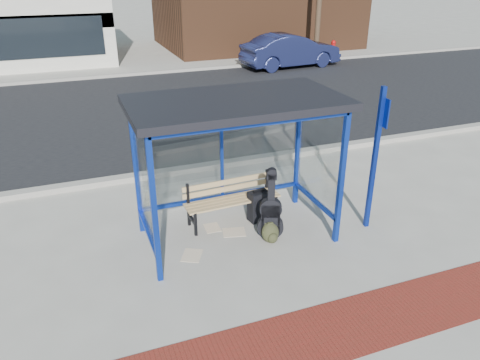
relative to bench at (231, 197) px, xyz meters
name	(u,v)px	position (x,y,z in m)	size (l,w,h in m)	color
ground	(237,235)	(-0.10, -0.54, -0.46)	(120.00, 120.00, 0.00)	#B2ADA0
brick_paver_strip	(309,338)	(-0.10, -3.14, -0.46)	(60.00, 1.00, 0.01)	maroon
curb_near	(192,169)	(-0.10, 2.36, -0.40)	(60.00, 0.25, 0.12)	gray
street_asphalt	(149,110)	(-0.10, 7.46, -0.46)	(60.00, 10.00, 0.00)	black
curb_far	(125,75)	(-0.10, 12.56, -0.40)	(60.00, 0.25, 0.12)	gray
far_sidewalk	(119,67)	(-0.10, 14.46, -0.46)	(60.00, 4.00, 0.01)	#B2ADA0
bus_shelter	(235,119)	(-0.10, -0.47, 1.61)	(3.30, 1.80, 2.42)	#0E2C9A
bench	(231,197)	(0.00, 0.00, 0.00)	(1.75, 0.50, 0.82)	black
guitar_bag	(271,215)	(0.41, -0.81, -0.02)	(0.46, 0.28, 1.22)	black
suitcase	(259,206)	(0.45, -0.19, -0.17)	(0.39, 0.28, 0.63)	black
backpack	(271,233)	(0.36, -0.94, -0.29)	(0.30, 0.28, 0.36)	#2A2C18
sign_post	(376,152)	(2.19, -1.06, 0.96)	(0.12, 0.32, 2.53)	navy
newspaper_a	(192,255)	(-0.99, -0.85, -0.46)	(0.38, 0.30, 0.01)	white
newspaper_b	(234,232)	(-0.11, -0.43, -0.46)	(0.39, 0.31, 0.01)	white
newspaper_c	(212,228)	(-0.42, -0.15, -0.46)	(0.33, 0.26, 0.01)	white
parked_car	(291,51)	(7.01, 11.76, 0.26)	(1.52, 4.37, 1.44)	#1B214C
fire_hydrant	(333,47)	(10.15, 13.38, -0.05)	(0.34, 0.23, 0.77)	#B40C0D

